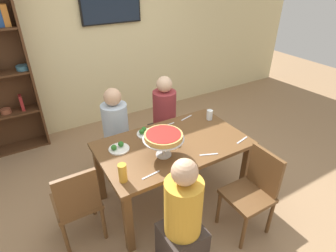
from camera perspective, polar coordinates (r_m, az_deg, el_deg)
name	(u,v)px	position (r m, az deg, el deg)	size (l,w,h in m)	color
ground_plane	(172,196)	(3.29, 0.92, -14.25)	(12.00, 12.00, 0.00)	#9E7A56
rear_partition	(96,35)	(4.46, -14.63, 17.70)	(8.00, 0.12, 2.80)	beige
dining_table	(173,150)	(2.88, 1.02, -5.08)	(1.51, 0.90, 0.74)	brown
television	(111,4)	(4.38, -11.78, 23.53)	(0.90, 0.05, 0.54)	black
diner_far_right	(165,124)	(3.65, -0.72, 0.48)	(0.34, 0.34, 1.15)	#382D28
diner_near_left	(183,226)	(2.37, 3.02, -19.89)	(0.34, 0.34, 1.15)	#382D28
diner_far_left	(117,139)	(3.39, -10.49, -2.67)	(0.34, 0.34, 1.15)	#382D28
chair_near_right	(253,189)	(2.79, 17.28, -12.35)	(0.40, 0.40, 0.87)	brown
chair_head_west	(77,202)	(2.68, -18.26, -14.66)	(0.40, 0.40, 0.87)	brown
deep_dish_pizza_stand	(163,137)	(2.54, -0.95, -2.36)	(0.39, 0.39, 0.24)	silver
salad_plate_near_diner	(118,148)	(2.76, -10.22, -4.45)	(0.21, 0.21, 0.07)	white
salad_plate_far_diner	(146,133)	(2.95, -4.59, -1.37)	(0.22, 0.22, 0.07)	white
beer_glass_amber_tall	(123,173)	(2.35, -9.39, -9.55)	(0.07, 0.07, 0.17)	gold
beer_glass_amber_short	(169,133)	(2.83, 0.30, -1.49)	(0.07, 0.07, 0.15)	gold
water_glass_clear_near	(210,115)	(3.25, 8.60, 2.31)	(0.07, 0.07, 0.12)	white
cutlery_fork_near	(209,154)	(2.68, 8.43, -5.85)	(0.18, 0.02, 0.01)	silver
cutlery_knife_near	(242,140)	(2.96, 15.09, -2.84)	(0.18, 0.02, 0.01)	silver
cutlery_fork_far	(168,125)	(3.13, -0.10, 0.23)	(0.18, 0.02, 0.01)	silver
cutlery_knife_far	(187,118)	(3.28, 3.86, 1.71)	(0.18, 0.02, 0.01)	silver
cutlery_spare_fork	(151,175)	(2.42, -3.56, -10.10)	(0.18, 0.02, 0.01)	silver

